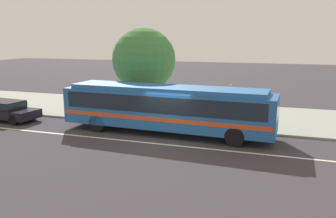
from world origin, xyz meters
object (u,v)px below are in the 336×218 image
pedestrian_waiting_near_sign (147,101)px  bus_stop_sign (230,100)px  pedestrian_standing_by_tree (233,112)px  pedestrian_walking_along_curb (257,113)px  street_tree_near_stop (144,60)px  transit_bus (166,106)px  sedan_behind_bus (6,109)px

pedestrian_waiting_near_sign → bus_stop_sign: bearing=-16.0°
pedestrian_standing_by_tree → bus_stop_sign: 0.71m
pedestrian_walking_along_curb → pedestrian_standing_by_tree: size_ratio=1.00×
street_tree_near_stop → bus_stop_sign: bearing=-19.7°
pedestrian_walking_along_curb → street_tree_near_stop: 8.59m
bus_stop_sign → transit_bus: bearing=-150.2°
transit_bus → pedestrian_walking_along_curb: (4.83, 1.89, -0.47)m
bus_stop_sign → sedan_behind_bus: bearing=-171.5°
pedestrian_standing_by_tree → bus_stop_sign: bus_stop_sign is taller
transit_bus → pedestrian_waiting_near_sign: transit_bus is taller
pedestrian_walking_along_curb → bus_stop_sign: bearing=-179.1°
pedestrian_walking_along_curb → street_tree_near_stop: bearing=164.2°
pedestrian_standing_by_tree → street_tree_near_stop: bearing=161.7°
transit_bus → street_tree_near_stop: 5.57m
pedestrian_walking_along_curb → bus_stop_sign: size_ratio=0.65×
pedestrian_walking_along_curb → pedestrian_standing_by_tree: pedestrian_standing_by_tree is taller
pedestrian_waiting_near_sign → pedestrian_standing_by_tree: size_ratio=1.03×
bus_stop_sign → street_tree_near_stop: (-6.25, 2.24, 2.08)m
transit_bus → bus_stop_sign: 3.76m
pedestrian_waiting_near_sign → pedestrian_standing_by_tree: 6.22m
pedestrian_standing_by_tree → street_tree_near_stop: size_ratio=0.28×
transit_bus → pedestrian_walking_along_curb: bearing=21.4°
pedestrian_waiting_near_sign → pedestrian_walking_along_curb: (7.38, -1.64, -0.03)m
pedestrian_walking_along_curb → pedestrian_standing_by_tree: (-1.36, 0.08, -0.00)m
transit_bus → bus_stop_sign: (3.26, 1.87, 0.19)m
pedestrian_standing_by_tree → bus_stop_sign: (-0.22, -0.10, 0.67)m
transit_bus → pedestrian_waiting_near_sign: size_ratio=7.00×
pedestrian_waiting_near_sign → bus_stop_sign: size_ratio=0.67×
pedestrian_waiting_near_sign → street_tree_near_stop: (-0.45, 0.57, 2.72)m
sedan_behind_bus → pedestrian_waiting_near_sign: (8.48, 3.81, 0.40)m
pedestrian_waiting_near_sign → pedestrian_standing_by_tree: bearing=-14.6°
transit_bus → sedan_behind_bus: transit_bus is taller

